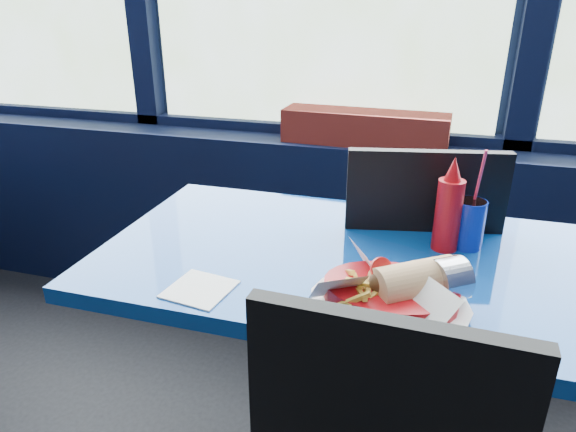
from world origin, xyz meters
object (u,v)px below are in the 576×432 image
object	(u,v)px
chair_near_back	(426,272)
ketchup_bottle	(449,210)
planter_box	(365,128)
soda_cup	(469,223)
near_table	(342,315)
food_basket	(393,291)

from	to	relation	value
chair_near_back	ketchup_bottle	bearing A→B (deg)	86.75
ketchup_bottle	chair_near_back	bearing A→B (deg)	98.40
planter_box	soda_cup	xyz separation A→B (m)	(0.37, -0.73, -0.05)
near_table	chair_near_back	xyz separation A→B (m)	(0.20, 0.32, -0.01)
near_table	food_basket	xyz separation A→B (m)	(0.14, -0.21, 0.22)
near_table	ketchup_bottle	distance (m)	0.38
near_table	food_basket	world-z (taller)	food_basket
food_basket	planter_box	bearing A→B (deg)	90.54
near_table	planter_box	xyz separation A→B (m)	(-0.09, 0.85, 0.30)
chair_near_back	planter_box	size ratio (longest dim) A/B	1.52
chair_near_back	ketchup_bottle	size ratio (longest dim) A/B	4.07
soda_cup	ketchup_bottle	bearing A→B (deg)	-153.09
near_table	soda_cup	world-z (taller)	soda_cup
planter_box	chair_near_back	bearing A→B (deg)	-59.19
planter_box	food_basket	xyz separation A→B (m)	(0.22, -1.06, -0.08)
ketchup_bottle	planter_box	bearing A→B (deg)	113.00
planter_box	near_table	bearing A→B (deg)	-81.77
planter_box	food_basket	distance (m)	1.09
near_table	soda_cup	distance (m)	0.40
near_table	ketchup_bottle	world-z (taller)	ketchup_bottle
ketchup_bottle	soda_cup	world-z (taller)	soda_cup
ketchup_bottle	food_basket	bearing A→B (deg)	-107.46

